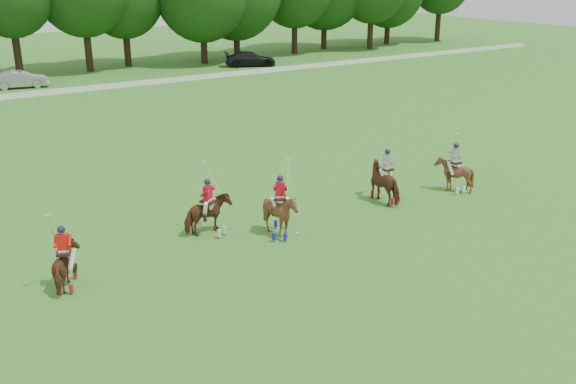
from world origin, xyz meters
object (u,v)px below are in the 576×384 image
polo_red_a (66,266)px  polo_red_b (209,215)px  car_mid (20,79)px  polo_stripe_a (386,182)px  polo_red_c (280,214)px  polo_stripe_b (454,174)px  car_right (250,59)px  polo_ball (297,233)px

polo_red_a → polo_red_b: polo_red_b is taller
car_mid → polo_red_b: size_ratio=1.58×
polo_stripe_a → polo_red_c: bearing=-173.6°
polo_stripe_b → polo_stripe_a: bearing=169.5°
polo_red_b → polo_red_c: 2.83m
car_mid → polo_red_c: bearing=-168.0°
car_right → polo_red_b: size_ratio=1.85×
polo_red_c → polo_ball: 1.10m
car_mid → polo_red_c: (1.77, -39.12, 0.18)m
car_mid → polo_red_a: bearing=179.9°
polo_red_c → polo_ball: polo_red_c is taller
car_mid → polo_ball: bearing=-167.2°
polo_red_c → polo_stripe_b: 9.68m
car_mid → polo_stripe_b: 40.75m
car_right → car_mid: bearing=111.7°
polo_red_c → car_mid: bearing=92.6°
polo_ball → polo_red_b: bearing=146.3°
polo_red_a → polo_stripe_b: 17.94m
polo_stripe_b → polo_ball: polo_stripe_b is taller
polo_red_c → polo_ball: (0.60, -0.30, -0.88)m
car_right → polo_red_a: 48.72m
polo_red_a → polo_stripe_a: size_ratio=1.12×
polo_red_b → polo_red_c: (2.31, -1.64, 0.09)m
polo_red_c → polo_ball: size_ratio=33.73×
polo_red_a → polo_stripe_b: size_ratio=0.95×
car_mid → polo_stripe_a: polo_stripe_a is taller
polo_stripe_b → polo_ball: bearing=-178.0°
polo_red_a → polo_ball: size_ratio=30.43×
car_mid → car_right: car_right is taller
car_right → polo_ball: 44.41m
car_right → polo_stripe_b: bearing=-174.5°
polo_red_a → polo_red_c: size_ratio=0.90×
car_right → polo_red_a: polo_red_a is taller
car_right → polo_red_a: (-29.30, -38.93, 0.02)m
polo_red_c → polo_red_b: bearing=144.7°
polo_red_b → polo_ball: polo_red_b is taller
polo_stripe_a → car_right: bearing=68.7°
car_mid → polo_red_a: 39.47m
car_mid → polo_red_b: bearing=-171.4°
car_right → polo_red_b: polo_red_b is taller
polo_red_c → polo_ball: bearing=-26.7°
car_right → polo_stripe_a: (-14.97, -38.44, 0.13)m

